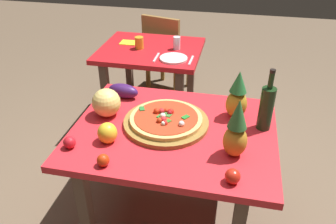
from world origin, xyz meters
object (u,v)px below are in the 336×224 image
at_px(wine_bottle, 266,107).
at_px(tomato_at_corner, 103,160).
at_px(pizza, 166,118).
at_px(bell_pepper, 107,133).
at_px(drinking_glass_juice, 139,43).
at_px(tomato_near_board, 233,176).
at_px(tomato_by_bottle, 70,142).
at_px(background_table, 151,62).
at_px(pineapple_left, 237,97).
at_px(eggplant, 123,91).
at_px(knife_utensil, 191,60).
at_px(napkin_folded, 128,43).
at_px(pizza_board, 166,122).
at_px(dining_chair, 166,50).
at_px(display_table, 174,143).
at_px(fork_utensil, 156,57).
at_px(dinner_plate, 174,58).
at_px(drinking_glass_water, 177,43).
at_px(melon, 106,103).
at_px(pineapple_right, 236,131).

bearing_deg(wine_bottle, tomato_at_corner, -147.04).
bearing_deg(pizza, bell_pepper, -140.27).
bearing_deg(drinking_glass_juice, wine_bottle, -45.11).
bearing_deg(tomato_near_board, tomato_by_bottle, 174.25).
xyz_separation_m(background_table, bell_pepper, (0.12, -1.32, 0.17)).
distance_m(pizza, pineapple_left, 0.42).
relative_size(eggplant, drinking_glass_juice, 2.00).
bearing_deg(tomato_near_board, pineapple_left, 91.30).
xyz_separation_m(wine_bottle, knife_utensil, (-0.53, 0.83, -0.13)).
bearing_deg(tomato_near_board, napkin_folded, 122.02).
xyz_separation_m(pizza_board, pizza, (-0.00, -0.00, 0.03)).
relative_size(eggplant, tomato_by_bottle, 3.15).
relative_size(dining_chair, drinking_glass_juice, 8.49).
distance_m(background_table, pizza, 1.18).
xyz_separation_m(pineapple_left, tomato_near_board, (0.01, -0.55, -0.09)).
bearing_deg(display_table, napkin_folded, 118.08).
bearing_deg(fork_utensil, dinner_plate, -0.60).
height_order(tomato_by_bottle, dinner_plate, tomato_by_bottle).
bearing_deg(drinking_glass_water, pineapple_left, -61.34).
height_order(pizza_board, drinking_glass_water, drinking_glass_water).
bearing_deg(drinking_glass_juice, tomato_at_corner, -80.15).
height_order(pineapple_left, knife_utensil, pineapple_left).
bearing_deg(wine_bottle, bell_pepper, -159.45).
relative_size(wine_bottle, knife_utensil, 1.94).
relative_size(melon, knife_utensil, 0.91).
bearing_deg(pineapple_right, background_table, 120.42).
xyz_separation_m(bell_pepper, drinking_glass_water, (0.10, 1.35, 0.00)).
relative_size(eggplant, knife_utensil, 1.11).
height_order(pizza_board, melon, melon).
relative_size(tomato_at_corner, dinner_plate, 0.27).
bearing_deg(display_table, pineapple_left, 31.90).
bearing_deg(pizza, tomato_by_bottle, -144.36).
relative_size(pineapple_left, melon, 1.75).
distance_m(background_table, fork_utensil, 0.25).
bearing_deg(napkin_folded, bell_pepper, -76.30).
relative_size(background_table, melon, 5.20).
bearing_deg(melon, display_table, -8.55).
distance_m(display_table, eggplant, 0.50).
bearing_deg(knife_utensil, tomato_at_corner, -97.74).
distance_m(wine_bottle, melon, 0.89).
xyz_separation_m(background_table, pizza_board, (0.38, -1.11, 0.14)).
height_order(bell_pepper, knife_utensil, bell_pepper).
relative_size(tomato_near_board, knife_utensil, 0.39).
bearing_deg(wine_bottle, drinking_glass_water, 123.04).
distance_m(fork_utensil, knife_utensil, 0.28).
bearing_deg(tomato_by_bottle, napkin_folded, 96.65).
distance_m(tomato_near_board, fork_utensil, 1.46).
bearing_deg(pizza, melon, 175.92).
xyz_separation_m(drinking_glass_water, dinner_plate, (0.02, -0.22, -0.05)).
bearing_deg(melon, knife_utensil, 68.24).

